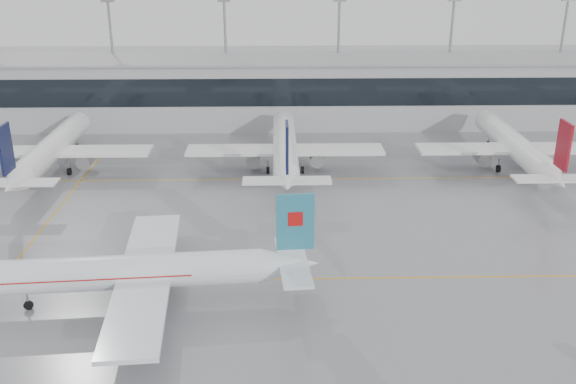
{
  "coord_description": "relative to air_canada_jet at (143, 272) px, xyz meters",
  "views": [
    {
      "loc": [
        -1.47,
        -58.7,
        32.69
      ],
      "look_at": [
        0.0,
        12.0,
        5.0
      ],
      "focal_mm": 40.0,
      "sensor_mm": 36.0,
      "label": 1
    }
  ],
  "objects": [
    {
      "name": "terminal_glass",
      "position": [
        14.15,
        59.0,
        4.08
      ],
      "size": [
        180.0,
        0.2,
        5.0
      ],
      "primitive_type": "cube",
      "color": "black",
      "rests_on": "ground"
    },
    {
      "name": "taxi_line_north",
      "position": [
        14.15,
        34.55,
        -3.41
      ],
      "size": [
        120.0,
        0.25,
        0.01
      ],
      "primitive_type": "cube",
      "color": "orange",
      "rests_on": "ground"
    },
    {
      "name": "ground",
      "position": [
        14.15,
        4.55,
        -3.42
      ],
      "size": [
        320.0,
        320.0,
        0.0
      ],
      "primitive_type": "plane",
      "color": "gray",
      "rests_on": "ground"
    },
    {
      "name": "terminal_roof",
      "position": [
        14.15,
        66.55,
        8.78
      ],
      "size": [
        182.0,
        16.0,
        0.4
      ],
      "primitive_type": "cube",
      "color": "gray",
      "rests_on": "ground"
    },
    {
      "name": "terminal",
      "position": [
        14.15,
        66.55,
        2.58
      ],
      "size": [
        180.0,
        15.0,
        12.0
      ],
      "primitive_type": "cube",
      "color": "#A4A4A8",
      "rests_on": "ground"
    },
    {
      "name": "parked_jet_d",
      "position": [
        49.15,
        38.24,
        0.3
      ],
      "size": [
        29.64,
        36.96,
        11.72
      ],
      "rotation": [
        0.0,
        0.0,
        1.57
      ],
      "color": "white",
      "rests_on": "ground"
    },
    {
      "name": "parked_jet_c",
      "position": [
        14.15,
        38.24,
        0.3
      ],
      "size": [
        29.64,
        36.96,
        11.72
      ],
      "rotation": [
        0.0,
        0.0,
        1.57
      ],
      "color": "white",
      "rests_on": "ground"
    },
    {
      "name": "light_masts",
      "position": [
        14.15,
        72.55,
        9.93
      ],
      "size": [
        156.4,
        1.0,
        22.6
      ],
      "color": "gray",
      "rests_on": "ground"
    },
    {
      "name": "air_canada_jet",
      "position": [
        0.0,
        0.0,
        0.0
      ],
      "size": [
        35.05,
        27.71,
        10.83
      ],
      "rotation": [
        0.0,
        0.0,
        3.22
      ],
      "color": "white",
      "rests_on": "ground"
    },
    {
      "name": "parked_jet_b",
      "position": [
        -20.85,
        38.24,
        0.3
      ],
      "size": [
        29.64,
        36.96,
        11.72
      ],
      "rotation": [
        0.0,
        0.0,
        1.57
      ],
      "color": "white",
      "rests_on": "ground"
    },
    {
      "name": "taxi_line_main",
      "position": [
        14.15,
        4.55,
        -3.41
      ],
      "size": [
        120.0,
        0.25,
        0.01
      ],
      "primitive_type": "cube",
      "color": "orange",
      "rests_on": "ground"
    },
    {
      "name": "taxi_line_cross",
      "position": [
        -15.85,
        19.55,
        -3.41
      ],
      "size": [
        0.25,
        60.0,
        0.01
      ],
      "primitive_type": "cube",
      "color": "orange",
      "rests_on": "ground"
    }
  ]
}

